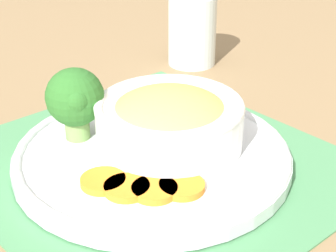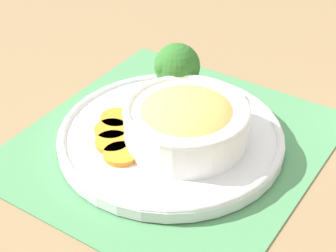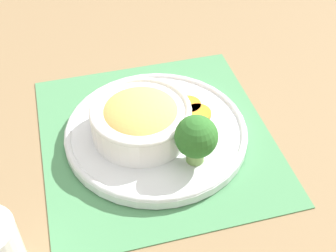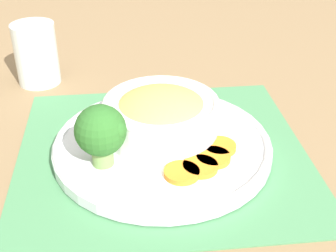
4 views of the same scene
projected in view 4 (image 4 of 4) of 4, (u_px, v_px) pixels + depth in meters
The scene contains 10 objects.
ground_plane at pixel (162, 153), 0.69m from camera, with size 4.00×4.00×0.00m, color #8C704C.
placemat at pixel (162, 152), 0.69m from camera, with size 0.44×0.41×0.00m.
plate at pixel (162, 144), 0.68m from camera, with size 0.32×0.32×0.02m.
bowl at pixel (160, 114), 0.68m from camera, with size 0.17×0.17×0.07m.
broccoli_floret at pixel (101, 132), 0.60m from camera, with size 0.07×0.07×0.09m.
carrot_slice_near at pixel (182, 173), 0.61m from camera, with size 0.05×0.05×0.01m.
carrot_slice_middle at pixel (200, 167), 0.62m from camera, with size 0.05×0.05×0.01m.
carrot_slice_far at pixel (213, 157), 0.64m from camera, with size 0.05×0.05×0.01m.
carrot_slice_extra at pixel (219, 147), 0.66m from camera, with size 0.05×0.05×0.01m.
water_glass at pixel (37, 57), 0.86m from camera, with size 0.08×0.08×0.11m.
Camera 4 is at (0.03, 0.56, 0.39)m, focal length 50.00 mm.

